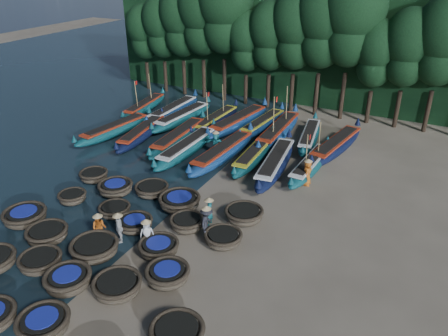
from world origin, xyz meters
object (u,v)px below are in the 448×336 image
at_px(long_boat_12, 215,120).
at_px(fisherman_5, 216,143).
at_px(coracle_12, 95,248).
at_px(coracle_21, 116,188).
at_px(coracle_17, 135,223).
at_px(coracle_24, 244,214).
at_px(coracle_13, 159,247).
at_px(fisherman_3, 207,222).
at_px(coracle_15, 72,197).
at_px(long_boat_8, 311,165).
at_px(long_boat_3, 179,137).
at_px(long_boat_1, 115,129).
at_px(long_boat_4, 187,148).
at_px(long_boat_13, 239,121).
at_px(fisherman_2, 99,227).
at_px(long_boat_9, 145,106).
at_px(coracle_9, 177,333).
at_px(fisherman_4, 119,227).
at_px(long_boat_15, 278,131).
at_px(fisherman_6, 307,172).
at_px(long_boat_17, 336,146).
at_px(long_boat_11, 183,117).
at_px(long_boat_14, 263,124).
at_px(long_boat_2, 142,133).
at_px(coracle_3, 44,324).
at_px(coracle_14, 168,274).
at_px(long_boat_10, 173,110).
at_px(long_boat_7, 275,163).
at_px(coracle_10, 25,216).
at_px(long_boat_5, 223,152).
at_px(long_boat_6, 255,154).
at_px(fisherman_1, 209,210).
at_px(coracle_23, 180,201).
at_px(coracle_8, 117,286).
at_px(coracle_22, 152,189).
at_px(coracle_19, 223,238).
at_px(fisherman_0, 147,232).
at_px(coracle_16, 115,210).
at_px(coracle_20, 94,175).
at_px(coracle_11, 47,234).

xyz_separation_m(long_boat_12, fisherman_5, (2.78, -5.12, 0.39)).
relative_size(coracle_12, coracle_21, 1.08).
bearing_deg(coracle_17, coracle_24, 35.16).
bearing_deg(coracle_13, fisherman_3, 58.29).
distance_m(coracle_15, long_boat_8, 15.26).
height_order(coracle_21, long_boat_3, long_boat_3).
xyz_separation_m(long_boat_1, long_boat_3, (5.45, 0.86, 0.03)).
relative_size(long_boat_4, long_boat_12, 1.08).
distance_m(long_boat_13, fisherman_2, 17.52).
relative_size(coracle_13, long_boat_9, 0.32).
relative_size(coracle_9, fisherman_4, 1.42).
bearing_deg(coracle_17, long_boat_15, 81.52).
distance_m(coracle_17, fisherman_6, 11.15).
distance_m(long_boat_17, fisherman_5, 8.79).
xyz_separation_m(coracle_12, long_boat_11, (-5.91, 17.50, 0.09)).
bearing_deg(long_boat_14, long_boat_2, -136.08).
height_order(coracle_3, coracle_14, coracle_3).
bearing_deg(coracle_17, long_boat_4, 104.81).
bearing_deg(long_boat_10, long_boat_7, -27.05).
bearing_deg(long_boat_4, coracle_10, -105.25).
bearing_deg(long_boat_5, long_boat_6, 26.14).
distance_m(coracle_3, long_boat_5, 17.13).
relative_size(fisherman_1, fisherman_3, 0.88).
distance_m(long_boat_12, fisherman_2, 17.25).
height_order(coracle_15, fisherman_2, fisherman_2).
distance_m(long_boat_6, fisherman_4, 12.14).
distance_m(coracle_17, long_boat_12, 15.84).
relative_size(coracle_23, long_boat_6, 0.30).
relative_size(coracle_10, long_boat_8, 0.36).
distance_m(coracle_8, long_boat_12, 20.55).
relative_size(coracle_22, long_boat_10, 0.25).
distance_m(long_boat_2, long_boat_9, 6.58).
relative_size(coracle_15, coracle_19, 0.87).
distance_m(coracle_23, fisherman_0, 3.86).
bearing_deg(long_boat_4, long_boat_8, 9.41).
distance_m(coracle_17, fisherman_4, 1.31).
bearing_deg(fisherman_0, coracle_24, 11.73).
xyz_separation_m(coracle_21, long_boat_1, (-6.16, 7.42, 0.10)).
relative_size(long_boat_3, long_boat_9, 1.13).
bearing_deg(long_boat_4, coracle_12, -79.78).
bearing_deg(long_boat_3, coracle_8, -70.38).
relative_size(coracle_13, coracle_15, 1.31).
xyz_separation_m(long_boat_5, fisherman_1, (3.07, -7.59, 0.30)).
bearing_deg(long_boat_3, coracle_17, -72.74).
bearing_deg(long_boat_7, coracle_16, -129.90).
bearing_deg(coracle_14, coracle_15, 159.98).
xyz_separation_m(coracle_3, fisherman_4, (-1.22, 6.07, 0.41)).
bearing_deg(coracle_20, coracle_11, -68.50).
bearing_deg(coracle_12, coracle_15, 144.84).
height_order(long_boat_5, long_boat_10, long_boat_5).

